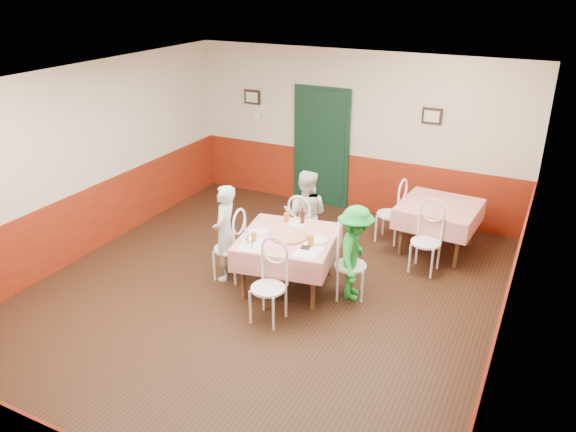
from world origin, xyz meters
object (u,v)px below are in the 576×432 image
at_px(second_table, 437,228).
at_px(pizza, 289,236).
at_px(chair_far, 304,231).
at_px(diner_far, 305,215).
at_px(main_table, 288,262).
at_px(diner_right, 355,253).
at_px(glass_c, 287,218).
at_px(chair_second_a, 390,214).
at_px(chair_second_b, 426,243).
at_px(chair_near, 268,288).
at_px(diner_left, 225,233).
at_px(chair_right, 350,266).
at_px(beer_bottle, 302,216).
at_px(chair_left, 229,249).
at_px(glass_b, 311,241).
at_px(glass_a, 254,237).
at_px(wallet, 305,248).

bearing_deg(second_table, pizza, -127.03).
distance_m(chair_far, diner_far, 0.24).
distance_m(main_table, diner_right, 0.94).
xyz_separation_m(second_table, pizza, (-1.53, -2.03, 0.40)).
bearing_deg(main_table, glass_c, 119.08).
relative_size(second_table, diner_right, 0.87).
relative_size(main_table, diner_far, 0.89).
height_order(chair_second_a, pizza, chair_second_a).
relative_size(glass_c, diner_right, 0.11).
xyz_separation_m(chair_second_b, diner_far, (-1.71, -0.37, 0.24)).
height_order(main_table, diner_right, diner_right).
relative_size(chair_near, chair_second_a, 1.00).
distance_m(diner_left, diner_right, 1.80).
height_order(chair_right, beer_bottle, beer_bottle).
bearing_deg(chair_right, second_table, -42.08).
distance_m(chair_left, pizza, 0.93).
height_order(glass_b, diner_right, diner_right).
bearing_deg(chair_far, second_table, -142.55).
relative_size(chair_second_b, glass_b, 6.40).
bearing_deg(glass_b, second_table, 61.24).
bearing_deg(glass_c, glass_a, -98.65).
distance_m(chair_near, glass_b, 0.84).
height_order(chair_far, glass_c, chair_far).
relative_size(chair_near, pizza, 1.87).
height_order(chair_far, diner_left, diner_left).
bearing_deg(chair_right, glass_c, 56.14).
height_order(glass_a, diner_left, diner_left).
bearing_deg(chair_right, pizza, 80.87).
bearing_deg(chair_near, second_table, 64.78).
relative_size(wallet, diner_right, 0.09).
bearing_deg(second_table, chair_left, -138.07).
bearing_deg(glass_a, diner_right, 22.00).
distance_m(chair_left, diner_left, 0.24).
height_order(chair_near, diner_left, diner_left).
bearing_deg(beer_bottle, glass_b, -55.92).
bearing_deg(chair_left, chair_right, 95.70).
relative_size(beer_bottle, diner_far, 0.17).
distance_m(chair_right, diner_right, 0.20).
distance_m(chair_second_b, pizza, 2.02).
bearing_deg(chair_far, main_table, 102.95).
xyz_separation_m(main_table, chair_far, (-0.15, 0.84, 0.08)).
xyz_separation_m(chair_left, beer_bottle, (0.84, 0.58, 0.43)).
relative_size(chair_left, beer_bottle, 3.89).
bearing_deg(chair_left, glass_c, 126.43).
xyz_separation_m(chair_second_a, diner_far, (-0.96, -1.12, 0.24)).
height_order(chair_second_b, glass_a, chair_second_b).
bearing_deg(chair_second_a, chair_right, 5.02).
distance_m(chair_right, chair_near, 1.20).
relative_size(main_table, diner_right, 0.95).
height_order(pizza, diner_right, diner_right).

